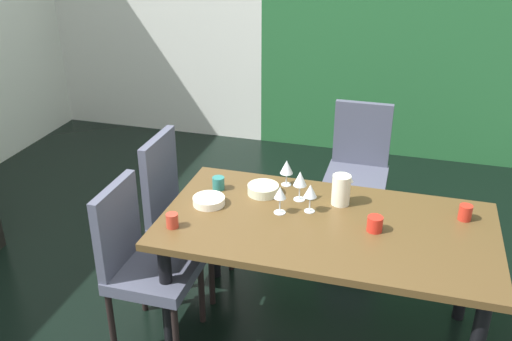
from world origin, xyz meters
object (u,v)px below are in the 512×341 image
chair_head_far (358,163)px  cup_north (172,221)px  wine_glass_left (300,179)px  cup_near_window (465,213)px  serving_bowl_right (263,189)px  pitcher_west (341,190)px  dining_table (326,236)px  cup_corner (375,224)px  chair_left_near (140,258)px  wine_glass_south (287,167)px  wine_glass_rear (280,194)px  wine_glass_front (310,192)px  serving_bowl_center (209,201)px  cup_east (218,183)px  chair_left_far (179,207)px

chair_head_far → cup_north: size_ratio=12.41×
wine_glass_left → cup_near_window: wine_glass_left is taller
serving_bowl_right → pitcher_west: 0.45m
dining_table → cup_corner: 0.28m
chair_left_near → wine_glass_south: chair_left_near is taller
pitcher_west → cup_near_window: bearing=0.7°
wine_glass_rear → wine_glass_front: bearing=21.3°
chair_left_near → cup_corner: bearing=102.3°
serving_bowl_right → serving_bowl_center: serving_bowl_right is taller
wine_glass_left → pitcher_west: wine_glass_left is taller
serving_bowl_right → cup_east: (-0.27, -0.02, 0.01)m
wine_glass_left → chair_left_far: bearing=175.1°
wine_glass_south → pitcher_west: (0.35, -0.14, -0.03)m
chair_left_far → chair_head_far: size_ratio=1.05×
chair_head_far → serving_bowl_center: bearing=61.0°
chair_left_near → serving_bowl_right: chair_left_near is taller
chair_left_far → cup_north: (0.21, -0.54, 0.24)m
wine_glass_left → cup_corner: bearing=-26.7°
chair_left_near → cup_corner: size_ratio=11.75×
dining_table → cup_east: bearing=163.1°
wine_glass_south → cup_east: wine_glass_south is taller
wine_glass_left → chair_left_near: bearing=-147.9°
wine_glass_rear → wine_glass_front: 0.16m
wine_glass_left → wine_glass_front: wine_glass_left is taller
chair_head_far → cup_corner: bearing=99.5°
chair_head_far → wine_glass_front: 1.24m
serving_bowl_right → cup_east: 0.27m
chair_left_far → cup_corner: 1.28m
cup_east → cup_near_window: bearing=1.2°
wine_glass_rear → pitcher_west: (0.30, 0.19, -0.03)m
cup_near_window → cup_east: cup_near_window is taller
chair_left_near → chair_head_far: (1.00, 1.56, 0.00)m
wine_glass_front → serving_bowl_center: size_ratio=0.91×
wine_glass_rear → chair_left_near: bearing=-156.2°
wine_glass_south → serving_bowl_right: 0.20m
dining_table → wine_glass_south: 0.52m
chair_head_far → chair_left_near: bearing=57.3°
dining_table → chair_head_far: 1.29m
dining_table → cup_corner: size_ratio=21.74×
cup_near_window → pitcher_west: size_ratio=0.48×
wine_glass_south → cup_corner: (0.56, -0.38, -0.07)m
wine_glass_left → pitcher_west: size_ratio=1.01×
wine_glass_south → chair_left_far: bearing=-172.1°
wine_glass_front → serving_bowl_center: (-0.56, -0.08, -0.10)m
cup_north → cup_corner: bearing=14.0°
wine_glass_rear → cup_corner: size_ratio=1.96×
serving_bowl_right → cup_north: size_ratio=2.35×
cup_east → pitcher_west: (0.72, 0.02, 0.05)m
serving_bowl_center → chair_head_far: bearing=61.0°
wine_glass_left → cup_north: (-0.57, -0.47, -0.09)m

